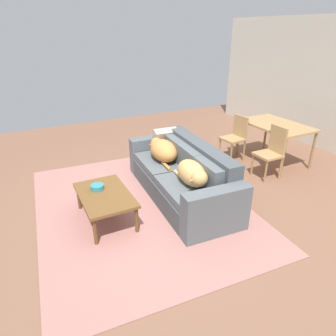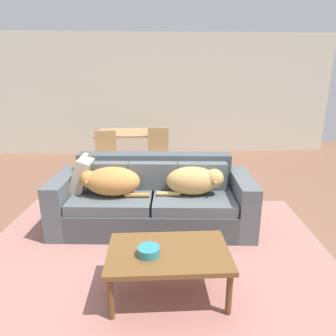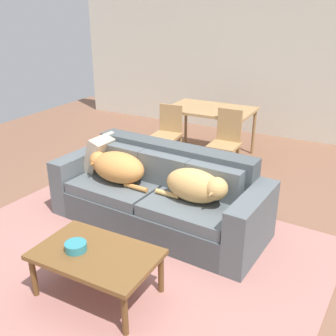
# 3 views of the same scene
# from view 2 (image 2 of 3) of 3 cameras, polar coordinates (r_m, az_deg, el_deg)

# --- Properties ---
(ground_plane) EXTENTS (10.00, 10.00, 0.00)m
(ground_plane) POSITION_cam_2_polar(r_m,az_deg,el_deg) (3.76, 0.29, -11.77)
(ground_plane) COLOR brown
(back_partition) EXTENTS (8.00, 0.12, 2.70)m
(back_partition) POSITION_cam_2_polar(r_m,az_deg,el_deg) (7.30, -1.56, 13.46)
(back_partition) COLOR beige
(back_partition) RESTS_ON ground
(area_rug) EXTENTS (3.88, 3.17, 0.01)m
(area_rug) POSITION_cam_2_polar(r_m,az_deg,el_deg) (3.30, -2.65, -16.11)
(area_rug) COLOR #AE7269
(area_rug) RESTS_ON ground
(couch) EXTENTS (2.41, 1.07, 0.85)m
(couch) POSITION_cam_2_polar(r_m,az_deg,el_deg) (3.79, -2.75, -5.95)
(couch) COLOR #474E52
(couch) RESTS_ON ground
(dog_on_left_cushion) EXTENTS (0.80, 0.44, 0.34)m
(dog_on_left_cushion) POSITION_cam_2_polar(r_m,az_deg,el_deg) (3.62, -10.64, -2.43)
(dog_on_left_cushion) COLOR #D08946
(dog_on_left_cushion) RESTS_ON couch
(dog_on_right_cushion) EXTENTS (0.78, 0.39, 0.33)m
(dog_on_right_cushion) POSITION_cam_2_polar(r_m,az_deg,el_deg) (3.59, 5.08, -2.34)
(dog_on_right_cushion) COLOR tan
(dog_on_right_cushion) RESTS_ON couch
(throw_pillow_by_left_arm) EXTENTS (0.31, 0.43, 0.45)m
(throw_pillow_by_left_arm) POSITION_cam_2_polar(r_m,az_deg,el_deg) (3.89, -15.59, -1.13)
(throw_pillow_by_left_arm) COLOR #B4A38D
(throw_pillow_by_left_arm) RESTS_ON couch
(coffee_table) EXTENTS (1.01, 0.64, 0.42)m
(coffee_table) POSITION_cam_2_polar(r_m,az_deg,el_deg) (2.64, 0.09, -16.02)
(coffee_table) COLOR brown
(coffee_table) RESTS_ON ground
(bowl_on_coffee_table) EXTENTS (0.18, 0.18, 0.07)m
(bowl_on_coffee_table) POSITION_cam_2_polar(r_m,az_deg,el_deg) (2.55, -3.61, -15.18)
(bowl_on_coffee_table) COLOR teal
(bowl_on_coffee_table) RESTS_ON coffee_table
(dining_table) EXTENTS (1.31, 0.86, 0.77)m
(dining_table) POSITION_cam_2_polar(r_m,az_deg,el_deg) (5.87, -6.60, 6.03)
(dining_table) COLOR tan
(dining_table) RESTS_ON ground
(dining_chair_near_left) EXTENTS (0.43, 0.43, 0.88)m
(dining_chair_near_left) POSITION_cam_2_polar(r_m,az_deg,el_deg) (5.37, -11.48, 2.58)
(dining_chair_near_left) COLOR tan
(dining_chair_near_left) RESTS_ON ground
(dining_chair_near_right) EXTENTS (0.40, 0.40, 0.92)m
(dining_chair_near_right) POSITION_cam_2_polar(r_m,az_deg,el_deg) (5.38, -1.79, 2.93)
(dining_chair_near_right) COLOR tan
(dining_chair_near_right) RESTS_ON ground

